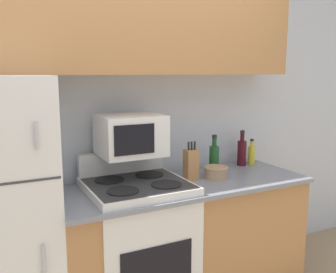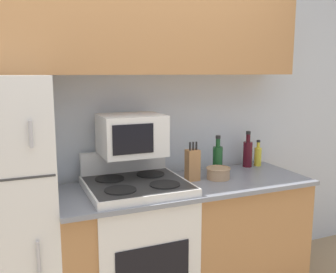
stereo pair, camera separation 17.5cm
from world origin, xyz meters
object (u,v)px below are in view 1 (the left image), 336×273
object	(u,v)px
microwave	(131,135)
bottle_wine_green	(214,158)
bowl	(216,172)
knife_block	(191,164)
bottle_cooking_spray	(251,154)
stove	(138,246)
bottle_wine_red	(242,152)

from	to	relation	value
microwave	bottle_wine_green	bearing A→B (deg)	1.51
microwave	bowl	bearing A→B (deg)	-10.53
knife_block	bottle_cooking_spray	size ratio (longest dim) A/B	1.30
stove	bottle_wine_green	distance (m)	0.89
bottle_wine_red	bottle_cooking_spray	xyz separation A→B (m)	(0.10, -0.01, -0.03)
bottle_cooking_spray	bottle_wine_green	bearing A→B (deg)	-169.63
knife_block	bottle_wine_green	distance (m)	0.28
microwave	bottle_wine_red	xyz separation A→B (m)	(1.04, 0.10, -0.24)
microwave	bottle_wine_green	size ratio (longest dim) A/B	1.43
knife_block	bowl	xyz separation A→B (m)	(0.19, -0.04, -0.07)
bottle_wine_green	bowl	bearing A→B (deg)	-117.91
stove	bottle_wine_green	xyz separation A→B (m)	(0.71, 0.14, 0.52)
bottle_wine_green	bottle_cooking_spray	bearing A→B (deg)	10.37
bottle_wine_green	bottle_cooking_spray	world-z (taller)	bottle_wine_green
stove	knife_block	size ratio (longest dim) A/B	3.84
microwave	bottle_wine_red	size ratio (longest dim) A/B	1.43
bowl	bottle_wine_red	world-z (taller)	bottle_wine_red
knife_block	bottle_wine_red	bearing A→B (deg)	16.49
bottle_cooking_spray	stove	bearing A→B (deg)	-169.12
stove	bottle_cooking_spray	world-z (taller)	bottle_cooking_spray
microwave	bottle_wine_red	distance (m)	1.07
stove	bottle_cooking_spray	distance (m)	1.27
microwave	bottle_wine_green	world-z (taller)	microwave
stove	microwave	xyz separation A→B (m)	(0.01, 0.12, 0.76)
bowl	bottle_wine_green	bearing A→B (deg)	62.09
bottle_wine_green	bottle_cooking_spray	size ratio (longest dim) A/B	1.36
microwave	knife_block	world-z (taller)	microwave
microwave	bottle_wine_red	world-z (taller)	microwave
bottle_wine_green	knife_block	bearing A→B (deg)	-160.71
knife_block	bottle_cooking_spray	distance (m)	0.72
knife_block	bottle_wine_green	bearing A→B (deg)	19.29
bottle_cooking_spray	bowl	bearing A→B (deg)	-157.05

